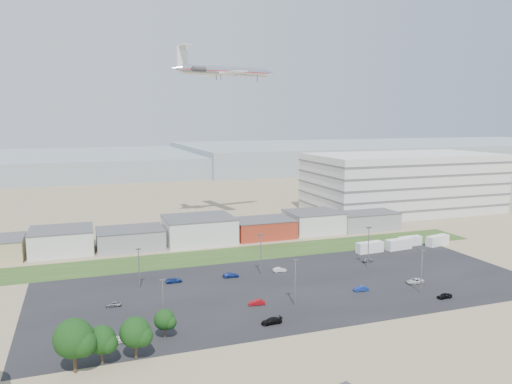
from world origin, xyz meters
name	(u,v)px	position (x,y,z in m)	size (l,w,h in m)	color
ground	(310,321)	(0.00, 0.00, 0.00)	(700.00, 700.00, 0.00)	#877156
parking_lot	(292,287)	(5.00, 20.00, 0.01)	(120.00, 50.00, 0.01)	black
grass_strip	(233,255)	(0.00, 52.00, 0.01)	(160.00, 16.00, 0.02)	#2B481B
hills_backdrop	(185,162)	(40.00, 315.00, 4.50)	(700.00, 200.00, 9.00)	gray
building_row	(165,232)	(-17.00, 71.00, 4.00)	(170.00, 20.00, 8.00)	silver
parking_garage	(402,183)	(90.00, 95.00, 12.50)	(80.00, 40.00, 25.00)	silver
box_trailer_a	(370,247)	(39.43, 40.54, 1.60)	(8.54, 2.67, 3.20)	silver
box_trailer_b	(399,244)	(49.85, 40.69, 1.62)	(8.63, 2.70, 3.24)	silver
box_trailer_c	(410,241)	(56.12, 43.45, 1.46)	(7.77, 2.43, 2.91)	silver
box_trailer_d	(438,240)	(64.52, 40.70, 1.57)	(8.40, 2.62, 3.15)	silver
tree_left	(74,343)	(-44.11, -5.92, 5.07)	(6.76, 6.76, 10.15)	black
tree_mid	(101,343)	(-39.92, -4.62, 3.78)	(5.04, 5.04, 7.56)	black
tree_right	(135,335)	(-34.48, -4.46, 4.16)	(5.55, 5.55, 8.32)	black
tree_near	(164,322)	(-28.58, 2.01, 3.11)	(4.15, 4.15, 6.22)	black
lightpole_front_l	(163,304)	(-28.12, 6.09, 4.92)	(1.16, 0.48, 9.84)	slate
lightpole_front_m	(295,283)	(0.54, 8.59, 5.14)	(1.21, 0.50, 10.29)	slate
lightpole_front_r	(421,271)	(31.42, 6.31, 5.05)	(1.19, 0.50, 10.10)	slate
lightpole_back_l	(139,269)	(-29.78, 30.98, 4.87)	(1.15, 0.48, 9.75)	slate
lightpole_back_m	(261,254)	(1.12, 31.47, 5.34)	(1.26, 0.52, 10.67)	slate
lightpole_back_r	(368,247)	(30.94, 28.04, 5.50)	(1.29, 0.54, 11.00)	slate
airliner	(226,71)	(10.94, 96.23, 57.39)	(42.56, 29.02, 12.57)	silver
parked_car_0	(415,281)	(34.26, 12.08, 0.61)	(2.01, 4.36, 1.21)	silver
parked_car_1	(361,289)	(18.86, 11.78, 0.59)	(1.25, 3.58, 1.18)	navy
parked_car_2	(444,296)	(34.02, 1.30, 0.60)	(1.43, 3.54, 1.21)	black
parked_car_3	(272,321)	(-7.73, 1.28, 0.62)	(1.73, 4.25, 1.23)	black
parked_car_4	(257,302)	(-7.15, 11.65, 0.59)	(1.25, 3.59, 1.18)	maroon
parked_car_5	(113,304)	(-36.46, 21.18, 0.56)	(1.32, 3.28, 1.12)	#595B5E
parked_car_6	(231,275)	(-6.87, 31.84, 0.61)	(1.70, 4.18, 1.21)	navy
parked_car_8	(368,260)	(33.37, 31.92, 0.56)	(1.31, 3.26, 1.11)	#A5A5AA
parked_car_9	(174,280)	(-21.28, 32.66, 0.57)	(1.89, 4.11, 1.14)	navy
parked_car_10	(119,340)	(-36.76, 2.79, 0.56)	(1.58, 3.89, 1.13)	silver
parked_car_11	(280,270)	(6.59, 31.89, 0.58)	(1.24, 3.55, 1.17)	silver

